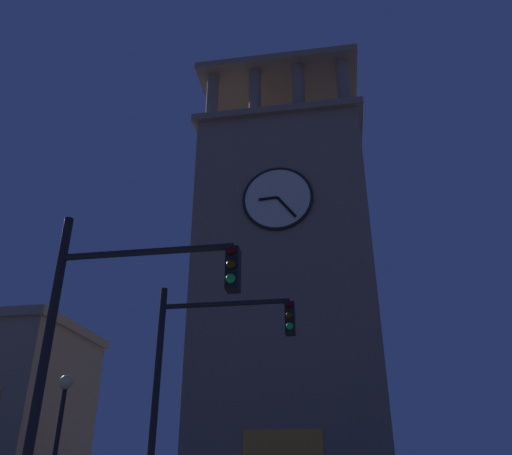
% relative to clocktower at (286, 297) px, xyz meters
% --- Properties ---
extents(clocktower, '(9.24, 6.66, 26.73)m').
position_rel_clocktower_xyz_m(clocktower, '(0.00, 0.00, 0.00)').
color(clocktower, gray).
rests_on(clocktower, ground_plane).
extents(traffic_signal_near, '(3.32, 0.41, 6.50)m').
position_rel_clocktower_xyz_m(traffic_signal_near, '(1.33, 17.36, -6.45)').
color(traffic_signal_near, black).
rests_on(traffic_signal_near, ground_plane).
extents(traffic_signal_mid, '(3.24, 0.41, 6.35)m').
position_rel_clocktower_xyz_m(traffic_signal_mid, '(0.67, 13.76, -6.42)').
color(traffic_signal_mid, black).
rests_on(traffic_signal_mid, ground_plane).
extents(street_lamp, '(0.44, 0.44, 5.11)m').
position_rel_clocktower_xyz_m(street_lamp, '(5.98, 9.80, -7.00)').
color(street_lamp, black).
rests_on(street_lamp, ground_plane).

